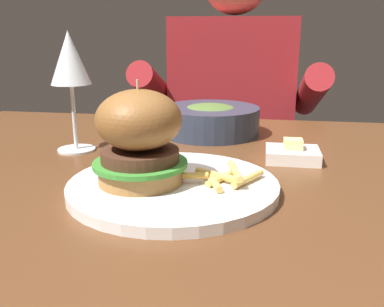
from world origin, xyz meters
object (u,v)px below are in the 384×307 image
(main_plate, at_px, (173,186))
(wine_glass, at_px, (70,62))
(soup_bowl, at_px, (210,119))
(diner_person, at_px, (231,156))
(burger_sandwich, at_px, (139,137))
(butter_dish, at_px, (292,154))

(main_plate, distance_m, wine_glass, 0.30)
(wine_glass, distance_m, soup_bowl, 0.30)
(soup_bowl, relative_size, diner_person, 0.17)
(main_plate, relative_size, burger_sandwich, 2.08)
(main_plate, bearing_deg, diner_person, 88.33)
(wine_glass, relative_size, butter_dish, 2.40)
(main_plate, distance_m, soup_bowl, 0.33)
(wine_glass, xyz_separation_m, butter_dish, (0.37, -0.00, -0.14))
(soup_bowl, height_order, diner_person, diner_person)
(burger_sandwich, bearing_deg, wine_glass, 133.52)
(soup_bowl, bearing_deg, burger_sandwich, -98.25)
(wine_glass, relative_size, diner_person, 0.17)
(burger_sandwich, bearing_deg, main_plate, 12.82)
(butter_dish, bearing_deg, diner_person, 102.91)
(burger_sandwich, distance_m, wine_glass, 0.25)
(main_plate, xyz_separation_m, soup_bowl, (0.01, 0.33, 0.02))
(main_plate, relative_size, soup_bowl, 1.39)
(wine_glass, bearing_deg, butter_dish, -0.23)
(main_plate, bearing_deg, soup_bowl, 88.55)
(butter_dish, bearing_deg, burger_sandwich, -139.37)
(wine_glass, relative_size, soup_bowl, 1.03)
(main_plate, height_order, wine_glass, wine_glass)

